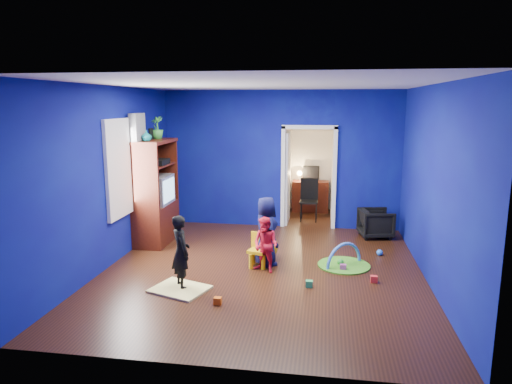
# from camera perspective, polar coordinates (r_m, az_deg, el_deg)

# --- Properties ---
(floor) EXTENTS (5.00, 5.50, 0.01)m
(floor) POSITION_cam_1_polar(r_m,az_deg,el_deg) (7.36, 0.80, -9.82)
(floor) COLOR black
(floor) RESTS_ON ground
(ceiling) EXTENTS (5.00, 5.50, 0.01)m
(ceiling) POSITION_cam_1_polar(r_m,az_deg,el_deg) (6.89, 0.87, 13.35)
(ceiling) COLOR white
(ceiling) RESTS_ON wall_back
(wall_back) EXTENTS (5.00, 0.02, 2.90)m
(wall_back) POSITION_cam_1_polar(r_m,az_deg,el_deg) (9.69, 3.08, 4.06)
(wall_back) COLOR #0A0968
(wall_back) RESTS_ON floor
(wall_front) EXTENTS (5.00, 0.02, 2.90)m
(wall_front) POSITION_cam_1_polar(r_m,az_deg,el_deg) (4.34, -4.19, -4.64)
(wall_front) COLOR #0A0968
(wall_front) RESTS_ON floor
(wall_left) EXTENTS (0.02, 5.50, 2.90)m
(wall_left) POSITION_cam_1_polar(r_m,az_deg,el_deg) (7.73, -17.87, 1.78)
(wall_left) COLOR #0A0968
(wall_left) RESTS_ON floor
(wall_right) EXTENTS (0.02, 5.50, 2.90)m
(wall_right) POSITION_cam_1_polar(r_m,az_deg,el_deg) (7.09, 21.27, 0.77)
(wall_right) COLOR #0A0968
(wall_right) RESTS_ON floor
(alcove) EXTENTS (1.00, 1.75, 2.50)m
(alcove) POSITION_cam_1_polar(r_m,az_deg,el_deg) (10.54, 6.79, 3.47)
(alcove) COLOR silver
(alcove) RESTS_ON floor
(armchair) EXTENTS (0.73, 0.71, 0.57)m
(armchair) POSITION_cam_1_polar(r_m,az_deg,el_deg) (9.37, 14.76, -3.79)
(armchair) COLOR black
(armchair) RESTS_ON floor
(child_black) EXTENTS (0.44, 0.47, 1.07)m
(child_black) POSITION_cam_1_polar(r_m,az_deg,el_deg) (6.64, -9.37, -7.40)
(child_black) COLOR black
(child_black) RESTS_ON floor
(child_navy) EXTENTS (0.61, 0.66, 1.14)m
(child_navy) POSITION_cam_1_polar(r_m,az_deg,el_deg) (7.46, 1.26, -4.93)
(child_navy) COLOR #0E1335
(child_navy) RESTS_ON floor
(toddler_red) EXTENTS (0.53, 0.49, 0.88)m
(toddler_red) POSITION_cam_1_polar(r_m,az_deg,el_deg) (7.19, 1.21, -6.62)
(toddler_red) COLOR #B5131E
(toddler_red) RESTS_ON floor
(vase) EXTENTS (0.22, 0.22, 0.19)m
(vase) POSITION_cam_1_polar(r_m,az_deg,el_deg) (8.39, -13.53, 6.85)
(vase) COLOR #0D576D
(vase) RESTS_ON tv_armoire
(potted_plant) EXTENTS (0.30, 0.30, 0.42)m
(potted_plant) POSITION_cam_1_polar(r_m,az_deg,el_deg) (8.87, -12.30, 7.87)
(potted_plant) COLOR #318630
(potted_plant) RESTS_ON tv_armoire
(tv_armoire) EXTENTS (0.58, 1.14, 1.96)m
(tv_armoire) POSITION_cam_1_polar(r_m,az_deg,el_deg) (8.81, -12.49, 0.02)
(tv_armoire) COLOR #43110B
(tv_armoire) RESTS_ON floor
(crt_tv) EXTENTS (0.46, 0.70, 0.54)m
(crt_tv) POSITION_cam_1_polar(r_m,az_deg,el_deg) (8.79, -12.26, 0.27)
(crt_tv) COLOR silver
(crt_tv) RESTS_ON tv_armoire
(yellow_blanket) EXTENTS (0.91, 0.81, 0.03)m
(yellow_blanket) POSITION_cam_1_polar(r_m,az_deg,el_deg) (6.74, -9.50, -11.88)
(yellow_blanket) COLOR #F2E07A
(yellow_blanket) RESTS_ON floor
(hopper_ball) EXTENTS (0.44, 0.44, 0.44)m
(hopper_ball) POSITION_cam_1_polar(r_m,az_deg,el_deg) (7.81, 1.12, -6.89)
(hopper_ball) COLOR yellow
(hopper_ball) RESTS_ON floor
(kid_chair) EXTENTS (0.35, 0.35, 0.50)m
(kid_chair) POSITION_cam_1_polar(r_m,az_deg,el_deg) (7.45, 0.25, -7.51)
(kid_chair) COLOR yellow
(kid_chair) RESTS_ON floor
(play_mat) EXTENTS (0.85, 0.85, 0.02)m
(play_mat) POSITION_cam_1_polar(r_m,az_deg,el_deg) (7.70, 10.92, -8.98)
(play_mat) COLOR green
(play_mat) RESTS_ON floor
(toy_arch) EXTENTS (0.60, 0.55, 0.76)m
(toy_arch) POSITION_cam_1_polar(r_m,az_deg,el_deg) (7.70, 10.92, -8.92)
(toy_arch) COLOR #3F8CD8
(toy_arch) RESTS_ON floor
(window_left) EXTENTS (0.03, 0.95, 1.55)m
(window_left) POSITION_cam_1_polar(r_m,az_deg,el_deg) (8.02, -16.70, 2.89)
(window_left) COLOR white
(window_left) RESTS_ON wall_left
(curtain) EXTENTS (0.14, 0.42, 2.40)m
(curtain) POSITION_cam_1_polar(r_m,az_deg,el_deg) (8.51, -14.32, 1.41)
(curtain) COLOR slate
(curtain) RESTS_ON floor
(doorway) EXTENTS (1.16, 0.10, 2.10)m
(doorway) POSITION_cam_1_polar(r_m,az_deg,el_deg) (9.70, 6.58, 1.63)
(doorway) COLOR white
(doorway) RESTS_ON floor
(study_desk) EXTENTS (0.88, 0.44, 0.75)m
(study_desk) POSITION_cam_1_polar(r_m,az_deg,el_deg) (11.31, 6.81, -0.51)
(study_desk) COLOR #3D140A
(study_desk) RESTS_ON floor
(desk_monitor) EXTENTS (0.40, 0.05, 0.32)m
(desk_monitor) POSITION_cam_1_polar(r_m,az_deg,el_deg) (11.33, 6.89, 2.46)
(desk_monitor) COLOR black
(desk_monitor) RESTS_ON study_desk
(desk_lamp) EXTENTS (0.14, 0.14, 0.14)m
(desk_lamp) POSITION_cam_1_polar(r_m,az_deg,el_deg) (11.28, 5.46, 2.35)
(desk_lamp) COLOR #FFD88C
(desk_lamp) RESTS_ON study_desk
(folding_chair) EXTENTS (0.40, 0.40, 0.92)m
(folding_chair) POSITION_cam_1_polar(r_m,az_deg,el_deg) (10.35, 6.63, -1.10)
(folding_chair) COLOR black
(folding_chair) RESTS_ON floor
(book_shelf) EXTENTS (0.88, 0.24, 0.04)m
(book_shelf) POSITION_cam_1_polar(r_m,az_deg,el_deg) (11.21, 7.02, 7.86)
(book_shelf) COLOR white
(book_shelf) RESTS_ON study_desk
(toy_0) EXTENTS (0.10, 0.08, 0.10)m
(toy_0) POSITION_cam_1_polar(r_m,az_deg,el_deg) (7.12, 14.53, -10.50)
(toy_0) COLOR red
(toy_0) RESTS_ON floor
(toy_1) EXTENTS (0.11, 0.11, 0.11)m
(toy_1) POSITION_cam_1_polar(r_m,az_deg,el_deg) (8.34, 15.20, -7.29)
(toy_1) COLOR blue
(toy_1) RESTS_ON floor
(toy_2) EXTENTS (0.10, 0.08, 0.10)m
(toy_2) POSITION_cam_1_polar(r_m,az_deg,el_deg) (6.22, -4.81, -13.42)
(toy_2) COLOR #FD600D
(toy_2) RESTS_ON floor
(toy_3) EXTENTS (0.11, 0.11, 0.11)m
(toy_3) POSITION_cam_1_polar(r_m,az_deg,el_deg) (7.71, 10.53, -8.60)
(toy_3) COLOR green
(toy_3) RESTS_ON floor
(toy_4) EXTENTS (0.10, 0.08, 0.10)m
(toy_4) POSITION_cam_1_polar(r_m,az_deg,el_deg) (7.49, 10.82, -9.24)
(toy_4) COLOR #B84591
(toy_4) RESTS_ON floor
(toy_5) EXTENTS (0.10, 0.08, 0.10)m
(toy_5) POSITION_cam_1_polar(r_m,az_deg,el_deg) (6.78, 6.66, -11.34)
(toy_5) COLOR green
(toy_5) RESTS_ON floor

